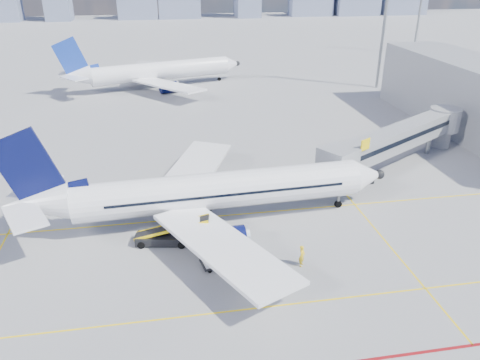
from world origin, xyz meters
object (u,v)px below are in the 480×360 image
object	(u,v)px
baggage_tug	(251,261)
ramp_worker	(302,256)
second_aircraft	(154,72)
main_aircraft	(204,192)
cargo_dolly	(224,252)
belt_loader	(164,237)

from	to	relation	value
baggage_tug	ramp_worker	size ratio (longest dim) A/B	1.32
second_aircraft	main_aircraft	bearing A→B (deg)	-101.63
baggage_tug	cargo_dolly	size ratio (longest dim) A/B	0.61
second_aircraft	baggage_tug	distance (m)	63.56
ramp_worker	main_aircraft	bearing A→B (deg)	73.70
main_aircraft	ramp_worker	size ratio (longest dim) A/B	19.11
cargo_dolly	belt_loader	xyz separation A→B (m)	(-4.81, 4.01, -0.45)
belt_loader	main_aircraft	bearing A→B (deg)	48.14
main_aircraft	cargo_dolly	distance (m)	7.49
second_aircraft	belt_loader	bearing A→B (deg)	-105.81
main_aircraft	cargo_dolly	bearing A→B (deg)	-86.36
cargo_dolly	ramp_worker	distance (m)	6.44
main_aircraft	baggage_tug	xyz separation A→B (m)	(2.93, -8.17, -2.49)
second_aircraft	baggage_tug	size ratio (longest dim) A/B	14.41
main_aircraft	belt_loader	size ratio (longest dim) A/B	5.35
main_aircraft	belt_loader	xyz separation A→B (m)	(-4.01, -3.15, -2.52)
cargo_dolly	main_aircraft	bearing A→B (deg)	85.34
ramp_worker	belt_loader	bearing A→B (deg)	98.12
second_aircraft	cargo_dolly	bearing A→B (deg)	-101.40
cargo_dolly	ramp_worker	world-z (taller)	cargo_dolly
main_aircraft	second_aircraft	xyz separation A→B (m)	(-4.34, 54.92, 0.00)
second_aircraft	ramp_worker	size ratio (longest dim) A/B	19.07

